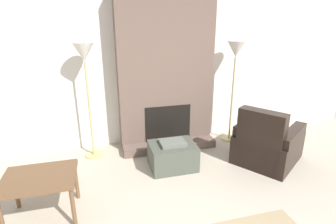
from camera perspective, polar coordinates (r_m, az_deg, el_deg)
name	(u,v)px	position (r m, az deg, el deg)	size (l,w,h in m)	color
wall_back	(162,68)	(4.56, -1.25, 9.48)	(7.88, 0.06, 2.60)	silver
fireplace	(165,73)	(4.37, -0.56, 8.39)	(1.57, 0.61, 2.60)	brown
ottoman	(173,155)	(3.91, 1.01, -9.39)	(0.66, 0.52, 0.42)	#474C42
armchair	(266,145)	(4.29, 20.64, -6.68)	(1.25, 1.21, 0.91)	black
side_table	(40,182)	(3.18, -26.13, -13.45)	(0.74, 0.59, 0.52)	brown
floor_lamp_left	(85,61)	(4.02, -17.71, 10.55)	(0.31, 0.31, 1.78)	tan
floor_lamp_right	(236,57)	(4.61, 14.49, 11.59)	(0.31, 0.31, 1.76)	tan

